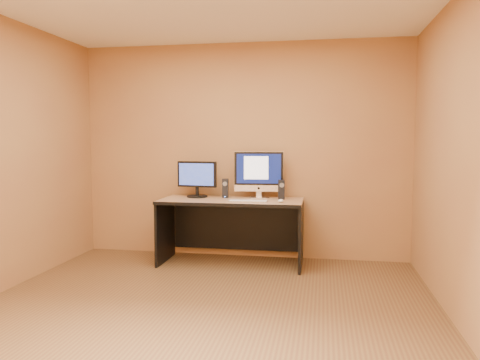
# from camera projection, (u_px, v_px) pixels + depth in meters

# --- Properties ---
(floor) EXTENTS (4.00, 4.00, 0.00)m
(floor) POSITION_uv_depth(u_px,v_px,m) (201.00, 314.00, 3.86)
(floor) COLOR brown
(floor) RESTS_ON ground
(walls) EXTENTS (4.00, 4.00, 2.60)m
(walls) POSITION_uv_depth(u_px,v_px,m) (200.00, 157.00, 3.75)
(walls) COLOR #A47742
(walls) RESTS_ON ground
(desk) EXTENTS (1.63, 0.72, 0.75)m
(desk) POSITION_uv_depth(u_px,v_px,m) (231.00, 232.00, 5.39)
(desk) COLOR #A97D54
(desk) RESTS_ON ground
(imac) EXTENTS (0.59, 0.26, 0.56)m
(imac) POSITION_uv_depth(u_px,v_px,m) (259.00, 174.00, 5.47)
(imac) COLOR silver
(imac) RESTS_ON desk
(second_monitor) EXTENTS (0.51, 0.29, 0.43)m
(second_monitor) POSITION_uv_depth(u_px,v_px,m) (197.00, 179.00, 5.56)
(second_monitor) COLOR black
(second_monitor) RESTS_ON desk
(speaker_left) EXTENTS (0.08, 0.08, 0.22)m
(speaker_left) POSITION_uv_depth(u_px,v_px,m) (225.00, 188.00, 5.52)
(speaker_left) COLOR black
(speaker_left) RESTS_ON desk
(speaker_right) EXTENTS (0.08, 0.09, 0.22)m
(speaker_right) POSITION_uv_depth(u_px,v_px,m) (281.00, 190.00, 5.37)
(speaker_right) COLOR black
(speaker_right) RESTS_ON desk
(keyboard) EXTENTS (0.44, 0.12, 0.02)m
(keyboard) POSITION_uv_depth(u_px,v_px,m) (248.00, 201.00, 5.16)
(keyboard) COLOR silver
(keyboard) RESTS_ON desk
(mouse) EXTENTS (0.06, 0.10, 0.04)m
(mouse) POSITION_uv_depth(u_px,v_px,m) (281.00, 201.00, 5.12)
(mouse) COLOR white
(mouse) RESTS_ON desk
(cable_a) EXTENTS (0.12, 0.20, 0.01)m
(cable_a) POSITION_uv_depth(u_px,v_px,m) (265.00, 197.00, 5.59)
(cable_a) COLOR black
(cable_a) RESTS_ON desk
(cable_b) EXTENTS (0.11, 0.16, 0.01)m
(cable_b) POSITION_uv_depth(u_px,v_px,m) (255.00, 197.00, 5.58)
(cable_b) COLOR black
(cable_b) RESTS_ON desk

